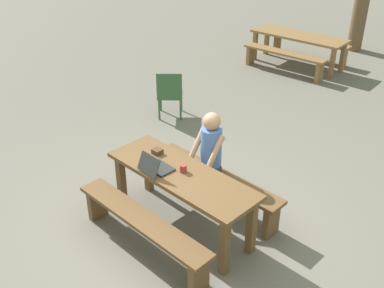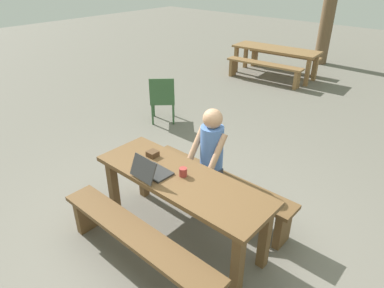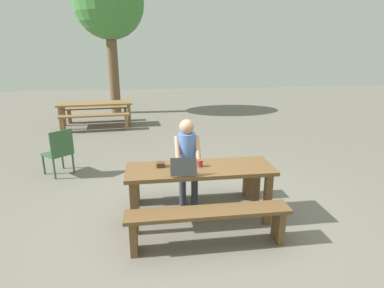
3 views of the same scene
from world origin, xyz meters
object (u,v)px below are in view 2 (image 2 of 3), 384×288
person_seated (209,154)px  plastic_chair (163,99)px  laptop (151,171)px  picnic_table_mid (275,52)px  picnic_table_front (181,188)px  coffee_mug (183,172)px  small_pouch (153,154)px

person_seated → plastic_chair: 2.63m
plastic_chair → laptop: bearing=90.0°
plastic_chair → picnic_table_mid: size_ratio=0.40×
picnic_table_front → plastic_chair: 3.04m
coffee_mug → picnic_table_front: bearing=-94.0°
picnic_table_front → small_pouch: 0.55m
picnic_table_front → small_pouch: (-0.51, 0.09, 0.16)m
laptop → plastic_chair: 3.00m
small_pouch → coffee_mug: coffee_mug is taller
person_seated → picnic_table_mid: bearing=111.8°
picnic_table_front → coffee_mug: size_ratio=21.64×
plastic_chair → picnic_table_mid: (0.08, 3.93, 0.16)m
small_pouch → coffee_mug: bearing=-6.7°
small_pouch → picnic_table_front: bearing=-10.3°
person_seated → picnic_table_mid: size_ratio=0.58×
person_seated → plastic_chair: (-2.21, 1.40, -0.30)m
picnic_table_front → person_seated: (-0.10, 0.57, 0.11)m
laptop → coffee_mug: size_ratio=3.68×
coffee_mug → picnic_table_mid: 6.28m
plastic_chair → small_pouch: bearing=89.9°
small_pouch → plastic_chair: bearing=133.7°
person_seated → small_pouch: bearing=-130.9°
picnic_table_front → picnic_table_mid: (-2.23, 5.90, -0.03)m
laptop → picnic_table_front: bearing=-142.1°
person_seated → plastic_chair: bearing=147.7°
small_pouch → person_seated: person_seated is taller
laptop → small_pouch: 0.38m
picnic_table_front → person_seated: 0.59m
small_pouch → picnic_table_mid: 6.06m
coffee_mug → person_seated: bearing=100.5°
picnic_table_front → plastic_chair: bearing=139.5°
laptop → picnic_table_mid: size_ratio=0.15×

